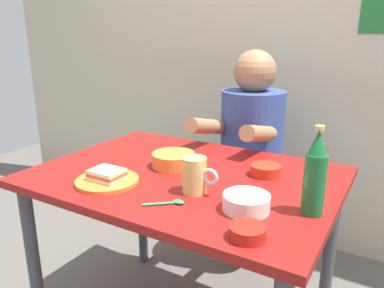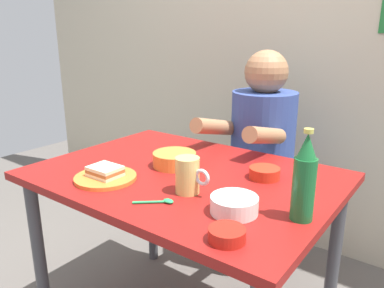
{
  "view_description": "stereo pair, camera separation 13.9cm",
  "coord_description": "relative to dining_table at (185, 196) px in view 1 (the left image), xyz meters",
  "views": [
    {
      "loc": [
        0.68,
        -1.11,
        1.24
      ],
      "look_at": [
        0.0,
        0.05,
        0.84
      ],
      "focal_mm": 34.76,
      "sensor_mm": 36.0,
      "label": 1
    },
    {
      "loc": [
        0.8,
        -1.03,
        1.24
      ],
      "look_at": [
        0.0,
        0.05,
        0.84
      ],
      "focal_mm": 34.76,
      "sensor_mm": 36.0,
      "label": 2
    }
  ],
  "objects": [
    {
      "name": "rice_bowl_white",
      "position": [
        0.32,
        -0.17,
        0.12
      ],
      "size": [
        0.14,
        0.14,
        0.05
      ],
      "color": "silver",
      "rests_on": "dining_table"
    },
    {
      "name": "person_seated",
      "position": [
        0.02,
        0.62,
        0.12
      ],
      "size": [
        0.33,
        0.56,
        0.72
      ],
      "color": "#33478C",
      "rests_on": "stool"
    },
    {
      "name": "beer_mug",
      "position": [
        0.12,
        -0.14,
        0.15
      ],
      "size": [
        0.13,
        0.08,
        0.12
      ],
      "color": "#D1BC66",
      "rests_on": "dining_table"
    },
    {
      "name": "plate_orange",
      "position": [
        -0.18,
        -0.22,
        0.1
      ],
      "size": [
        0.22,
        0.22,
        0.01
      ],
      "primitive_type": "cylinder",
      "color": "orange",
      "rests_on": "dining_table"
    },
    {
      "name": "sambal_bowl_red",
      "position": [
        0.38,
        -0.32,
        0.11
      ],
      "size": [
        0.1,
        0.1,
        0.03
      ],
      "color": "#B21E14",
      "rests_on": "dining_table"
    },
    {
      "name": "dining_table",
      "position": [
        0.0,
        0.0,
        0.0
      ],
      "size": [
        1.1,
        0.8,
        0.74
      ],
      "color": "maroon",
      "rests_on": "ground"
    },
    {
      "name": "spoon",
      "position": [
        0.1,
        -0.25,
        0.1
      ],
      "size": [
        0.1,
        0.09,
        0.01
      ],
      "color": "#26A559",
      "rests_on": "dining_table"
    },
    {
      "name": "sandwich",
      "position": [
        -0.18,
        -0.22,
        0.13
      ],
      "size": [
        0.11,
        0.09,
        0.04
      ],
      "color": "beige",
      "rests_on": "plate_orange"
    },
    {
      "name": "soup_bowl_orange",
      "position": [
        -0.08,
        0.04,
        0.12
      ],
      "size": [
        0.17,
        0.17,
        0.05
      ],
      "color": "orange",
      "rests_on": "dining_table"
    },
    {
      "name": "beer_bottle",
      "position": [
        0.49,
        -0.09,
        0.21
      ],
      "size": [
        0.06,
        0.06,
        0.26
      ],
      "color": "#19602D",
      "rests_on": "dining_table"
    },
    {
      "name": "stool",
      "position": [
        0.02,
        0.63,
        -0.3
      ],
      "size": [
        0.34,
        0.34,
        0.45
      ],
      "color": "#4C4C51",
      "rests_on": "ground"
    },
    {
      "name": "wall_back",
      "position": [
        0.0,
        1.05,
        0.65
      ],
      "size": [
        4.4,
        0.09,
        2.6
      ],
      "color": "#BCB299",
      "rests_on": "ground"
    },
    {
      "name": "sauce_bowl_chili",
      "position": [
        0.27,
        0.13,
        0.12
      ],
      "size": [
        0.11,
        0.11,
        0.04
      ],
      "color": "red",
      "rests_on": "dining_table"
    }
  ]
}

